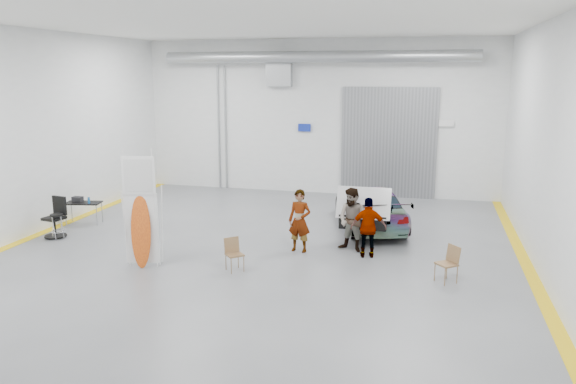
% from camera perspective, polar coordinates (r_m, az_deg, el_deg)
% --- Properties ---
extents(ground, '(16.00, 16.00, 0.00)m').
position_cam_1_polar(ground, '(15.12, -3.17, -6.22)').
color(ground, slate).
rests_on(ground, ground).
extents(room_shell, '(14.02, 16.18, 6.01)m').
position_cam_1_polar(room_shell, '(16.44, -0.18, 9.77)').
color(room_shell, silver).
rests_on(room_shell, ground).
extents(sedan_car, '(2.99, 4.73, 1.27)m').
position_cam_1_polar(sedan_car, '(17.66, 8.40, -1.49)').
color(sedan_car, silver).
rests_on(sedan_car, ground).
extents(person_a, '(0.67, 0.48, 1.70)m').
position_cam_1_polar(person_a, '(15.02, 1.19, -2.94)').
color(person_a, brown).
rests_on(person_a, ground).
extents(person_b, '(1.02, 0.90, 1.74)m').
position_cam_1_polar(person_b, '(15.14, 6.59, -2.82)').
color(person_b, slate).
rests_on(person_b, ground).
extents(person_c, '(0.98, 0.53, 1.60)m').
position_cam_1_polar(person_c, '(14.71, 8.19, -3.60)').
color(person_c, brown).
rests_on(person_c, ground).
extents(surfboard_display, '(0.82, 0.35, 2.95)m').
position_cam_1_polar(surfboard_display, '(14.20, -14.93, -2.80)').
color(surfboard_display, white).
rests_on(surfboard_display, ground).
extents(folding_chair_near, '(0.53, 0.60, 0.81)m').
position_cam_1_polar(folding_chair_near, '(13.79, -5.41, -6.98)').
color(folding_chair_near, brown).
rests_on(folding_chair_near, ground).
extents(folding_chair_far, '(0.56, 0.65, 0.86)m').
position_cam_1_polar(folding_chair_far, '(13.51, 15.75, -7.73)').
color(folding_chair_far, brown).
rests_on(folding_chair_far, ground).
extents(shop_stool, '(0.38, 0.38, 0.75)m').
position_cam_1_polar(shop_stool, '(17.52, -22.37, -3.29)').
color(shop_stool, black).
rests_on(shop_stool, ground).
extents(work_table, '(1.18, 0.76, 0.89)m').
position_cam_1_polar(work_table, '(19.02, -20.22, -0.99)').
color(work_table, gray).
rests_on(work_table, ground).
extents(office_chair, '(0.62, 0.63, 1.17)m').
position_cam_1_polar(office_chair, '(17.77, -22.51, -2.63)').
color(office_chair, black).
rests_on(office_chair, ground).
extents(trunk_lid, '(1.49, 0.90, 0.04)m').
position_cam_1_polar(trunk_lid, '(15.62, 7.71, -0.78)').
color(trunk_lid, silver).
rests_on(trunk_lid, sedan_car).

